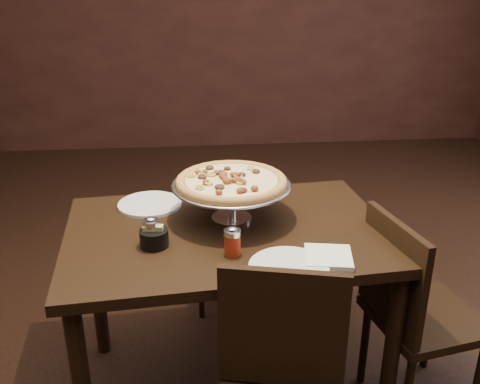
{
  "coord_description": "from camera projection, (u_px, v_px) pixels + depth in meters",
  "views": [
    {
      "loc": [
        -0.07,
        -1.77,
        1.67
      ],
      "look_at": [
        0.12,
        0.09,
        0.89
      ],
      "focal_mm": 40.0,
      "sensor_mm": 36.0,
      "label": 1
    }
  ],
  "objects": [
    {
      "name": "room",
      "position": [
        226.0,
        58.0,
        1.77
      ],
      "size": [
        6.04,
        7.04,
        2.84
      ],
      "color": "black",
      "rests_on": "ground"
    },
    {
      "name": "dining_table",
      "position": [
        228.0,
        252.0,
        2.07
      ],
      "size": [
        1.28,
        0.91,
        0.76
      ],
      "rotation": [
        0.0,
        0.0,
        0.08
      ],
      "color": "black",
      "rests_on": "ground"
    },
    {
      "name": "pizza_stand",
      "position": [
        231.0,
        182.0,
        2.05
      ],
      "size": [
        0.46,
        0.46,
        0.19
      ],
      "color": "silver",
      "rests_on": "dining_table"
    },
    {
      "name": "parmesan_shaker",
      "position": [
        151.0,
        232.0,
        1.9
      ],
      "size": [
        0.06,
        0.06,
        0.11
      ],
      "color": "beige",
      "rests_on": "dining_table"
    },
    {
      "name": "pepper_flake_shaker",
      "position": [
        232.0,
        241.0,
        1.83
      ],
      "size": [
        0.06,
        0.06,
        0.1
      ],
      "color": "maroon",
      "rests_on": "dining_table"
    },
    {
      "name": "packet_caddy",
      "position": [
        154.0,
        237.0,
        1.89
      ],
      "size": [
        0.1,
        0.1,
        0.08
      ],
      "rotation": [
        0.0,
        0.0,
        -0.16
      ],
      "color": "black",
      "rests_on": "dining_table"
    },
    {
      "name": "napkin_stack",
      "position": [
        328.0,
        257.0,
        1.81
      ],
      "size": [
        0.18,
        0.18,
        0.02
      ],
      "primitive_type": "cube",
      "rotation": [
        0.0,
        0.0,
        -0.18
      ],
      "color": "white",
      "rests_on": "dining_table"
    },
    {
      "name": "plate_left",
      "position": [
        150.0,
        204.0,
        2.23
      ],
      "size": [
        0.26,
        0.26,
        0.01
      ],
      "primitive_type": "cylinder",
      "color": "white",
      "rests_on": "dining_table"
    },
    {
      "name": "plate_near",
      "position": [
        289.0,
        267.0,
        1.76
      ],
      "size": [
        0.27,
        0.27,
        0.01
      ],
      "primitive_type": "cylinder",
      "color": "white",
      "rests_on": "dining_table"
    },
    {
      "name": "serving_spatula",
      "position": [
        259.0,
        187.0,
        2.02
      ],
      "size": [
        0.14,
        0.14,
        0.02
      ],
      "rotation": [
        0.0,
        0.0,
        -0.5
      ],
      "color": "silver",
      "rests_on": "pizza_stand"
    },
    {
      "name": "chair_far",
      "position": [
        233.0,
        231.0,
        2.69
      ],
      "size": [
        0.43,
        0.43,
        0.83
      ],
      "rotation": [
        0.0,
        0.0,
        3.02
      ],
      "color": "black",
      "rests_on": "ground"
    },
    {
      "name": "chair_side",
      "position": [
        413.0,
        308.0,
        2.06
      ],
      "size": [
        0.47,
        0.47,
        0.85
      ],
      "rotation": [
        0.0,
        0.0,
        1.77
      ],
      "color": "black",
      "rests_on": "ground"
    }
  ]
}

